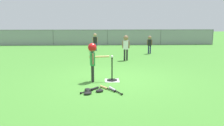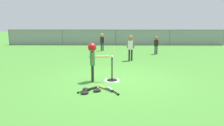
{
  "view_description": "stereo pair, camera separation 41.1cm",
  "coord_description": "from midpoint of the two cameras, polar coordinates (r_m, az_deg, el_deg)",
  "views": [
    {
      "loc": [
        -0.46,
        -6.97,
        1.83
      ],
      "look_at": [
        -0.14,
        -0.14,
        0.55
      ],
      "focal_mm": 36.7,
      "sensor_mm": 36.0,
      "label": 1
    },
    {
      "loc": [
        -0.04,
        -6.98,
        1.83
      ],
      "look_at": [
        -0.14,
        -0.14,
        0.55
      ],
      "focal_mm": 36.7,
      "sensor_mm": 36.0,
      "label": 2
    }
  ],
  "objects": [
    {
      "name": "ground_plane",
      "position": [
        7.21,
        2.77,
        -4.1
      ],
      "size": [
        60.0,
        60.0,
        0.0
      ],
      "primitive_type": "plane",
      "color": "#478C33"
    },
    {
      "name": "home_plate",
      "position": [
        7.07,
        1.67,
        -4.36
      ],
      "size": [
        0.44,
        0.44,
        0.01
      ],
      "primitive_type": "cube",
      "color": "white",
      "rests_on": "ground_plane"
    },
    {
      "name": "batting_tee",
      "position": [
        7.04,
        1.67,
        -3.48
      ],
      "size": [
        0.32,
        0.32,
        0.71
      ],
      "color": "black",
      "rests_on": "ground_plane"
    },
    {
      "name": "baseball_on_tee",
      "position": [
        6.92,
        1.7,
        1.61
      ],
      "size": [
        0.07,
        0.07,
        0.07
      ],
      "primitive_type": "sphere",
      "color": "white",
      "rests_on": "batting_tee"
    },
    {
      "name": "batter_child",
      "position": [
        6.83,
        -3.17,
        2.19
      ],
      "size": [
        0.64,
        0.33,
        1.17
      ],
      "color": "#262626",
      "rests_on": "ground_plane"
    },
    {
      "name": "fielder_deep_left",
      "position": [
        10.48,
        5.79,
        4.62
      ],
      "size": [
        0.34,
        0.23,
        1.16
      ],
      "color": "#262626",
      "rests_on": "ground_plane"
    },
    {
      "name": "fielder_near_right",
      "position": [
        12.74,
        11.88,
        5.02
      ],
      "size": [
        0.27,
        0.2,
        0.99
      ],
      "color": "#191E4C",
      "rests_on": "ground_plane"
    },
    {
      "name": "fielder_near_left",
      "position": [
        13.87,
        -1.64,
        5.85
      ],
      "size": [
        0.31,
        0.21,
        1.05
      ],
      "color": "#191E4C",
      "rests_on": "ground_plane"
    },
    {
      "name": "spare_bat_silver",
      "position": [
        6.07,
        1.8,
        -6.66
      ],
      "size": [
        0.34,
        0.64,
        0.06
      ],
      "color": "silver",
      "rests_on": "ground_plane"
    },
    {
      "name": "spare_bat_wood",
      "position": [
        6.24,
        -0.26,
        -6.17
      ],
      "size": [
        0.42,
        0.54,
        0.06
      ],
      "color": "#DBB266",
      "rests_on": "ground_plane"
    },
    {
      "name": "spare_bat_black",
      "position": [
        6.14,
        -3.57,
        -6.48
      ],
      "size": [
        0.48,
        0.53,
        0.06
      ],
      "color": "black",
      "rests_on": "ground_plane"
    },
    {
      "name": "glove_by_plate",
      "position": [
        5.83,
        -4.78,
        -7.37
      ],
      "size": [
        0.27,
        0.26,
        0.07
      ],
      "color": "black",
      "rests_on": "ground_plane"
    },
    {
      "name": "glove_near_bats",
      "position": [
        6.1,
        -4.6,
        -6.54
      ],
      "size": [
        0.25,
        0.27,
        0.07
      ],
      "color": "black",
      "rests_on": "ground_plane"
    },
    {
      "name": "glove_tossed_aside",
      "position": [
        5.99,
        -1.76,
        -6.84
      ],
      "size": [
        0.27,
        0.26,
        0.07
      ],
      "color": "black",
      "rests_on": "ground_plane"
    },
    {
      "name": "outfield_fence",
      "position": [
        17.1,
        1.65,
        6.55
      ],
      "size": [
        16.06,
        0.06,
        1.15
      ],
      "color": "slate",
      "rests_on": "ground_plane"
    }
  ]
}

